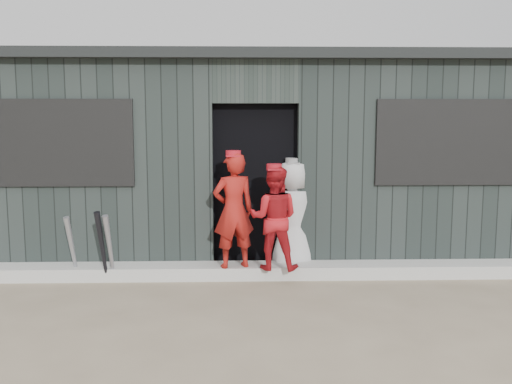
{
  "coord_description": "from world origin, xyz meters",
  "views": [
    {
      "loc": [
        -0.18,
        -4.6,
        1.87
      ],
      "look_at": [
        0.0,
        1.8,
        1.0
      ],
      "focal_mm": 40.0,
      "sensor_mm": 36.0,
      "label": 1
    }
  ],
  "objects_px": {
    "player_grey_back": "(292,216)",
    "player_red_right": "(274,218)",
    "bat_mid": "(110,249)",
    "bat_right": "(102,247)",
    "bat_left": "(72,248)",
    "player_red_left": "(234,211)",
    "dugout": "(253,156)"
  },
  "relations": [
    {
      "from": "player_grey_back",
      "to": "player_red_right",
      "type": "bearing_deg",
      "value": 56.04
    },
    {
      "from": "bat_mid",
      "to": "bat_right",
      "type": "relative_size",
      "value": 0.96
    },
    {
      "from": "bat_left",
      "to": "player_red_right",
      "type": "relative_size",
      "value": 0.66
    },
    {
      "from": "player_red_left",
      "to": "dugout",
      "type": "xyz_separation_m",
      "value": [
        0.25,
        1.78,
        0.49
      ]
    },
    {
      "from": "player_red_right",
      "to": "dugout",
      "type": "relative_size",
      "value": 0.14
    },
    {
      "from": "bat_left",
      "to": "player_red_right",
      "type": "height_order",
      "value": "player_red_right"
    },
    {
      "from": "bat_mid",
      "to": "dugout",
      "type": "distance_m",
      "value": 2.65
    },
    {
      "from": "bat_mid",
      "to": "player_red_right",
      "type": "height_order",
      "value": "player_red_right"
    },
    {
      "from": "player_grey_back",
      "to": "dugout",
      "type": "relative_size",
      "value": 0.16
    },
    {
      "from": "player_red_left",
      "to": "bat_mid",
      "type": "bearing_deg",
      "value": -12.58
    },
    {
      "from": "player_grey_back",
      "to": "dugout",
      "type": "bearing_deg",
      "value": -78.24
    },
    {
      "from": "bat_mid",
      "to": "player_grey_back",
      "type": "xyz_separation_m",
      "value": [
        2.07,
        0.48,
        0.27
      ]
    },
    {
      "from": "bat_mid",
      "to": "bat_right",
      "type": "bearing_deg",
      "value": -163.46
    },
    {
      "from": "bat_left",
      "to": "player_grey_back",
      "type": "distance_m",
      "value": 2.56
    },
    {
      "from": "player_grey_back",
      "to": "dugout",
      "type": "xyz_separation_m",
      "value": [
        -0.44,
        1.42,
        0.62
      ]
    },
    {
      "from": "bat_left",
      "to": "player_grey_back",
      "type": "relative_size",
      "value": 0.57
    },
    {
      "from": "bat_left",
      "to": "bat_mid",
      "type": "distance_m",
      "value": 0.46
    },
    {
      "from": "player_red_left",
      "to": "player_red_right",
      "type": "bearing_deg",
      "value": 151.91
    },
    {
      "from": "bat_left",
      "to": "bat_mid",
      "type": "bearing_deg",
      "value": -14.33
    },
    {
      "from": "bat_left",
      "to": "player_red_left",
      "type": "distance_m",
      "value": 1.87
    },
    {
      "from": "bat_right",
      "to": "dugout",
      "type": "xyz_separation_m",
      "value": [
        1.7,
        1.92,
        0.87
      ]
    },
    {
      "from": "bat_left",
      "to": "player_red_left",
      "type": "xyz_separation_m",
      "value": [
        1.82,
        -0.0,
        0.42
      ]
    },
    {
      "from": "bat_mid",
      "to": "dugout",
      "type": "bearing_deg",
      "value": 49.42
    },
    {
      "from": "player_red_left",
      "to": "player_red_right",
      "type": "relative_size",
      "value": 1.12
    },
    {
      "from": "bat_left",
      "to": "bat_mid",
      "type": "relative_size",
      "value": 0.94
    },
    {
      "from": "bat_right",
      "to": "player_red_left",
      "type": "bearing_deg",
      "value": 5.39
    },
    {
      "from": "bat_mid",
      "to": "player_red_left",
      "type": "distance_m",
      "value": 1.43
    },
    {
      "from": "bat_right",
      "to": "player_red_left",
      "type": "xyz_separation_m",
      "value": [
        1.45,
        0.14,
        0.38
      ]
    },
    {
      "from": "player_red_left",
      "to": "player_red_right",
      "type": "xyz_separation_m",
      "value": [
        0.45,
        -0.09,
        -0.07
      ]
    },
    {
      "from": "player_red_right",
      "to": "bat_right",
      "type": "bearing_deg",
      "value": 11.33
    },
    {
      "from": "bat_mid",
      "to": "player_red_right",
      "type": "xyz_separation_m",
      "value": [
        1.82,
        0.03,
        0.33
      ]
    },
    {
      "from": "bat_right",
      "to": "bat_mid",
      "type": "bearing_deg",
      "value": 16.54
    }
  ]
}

